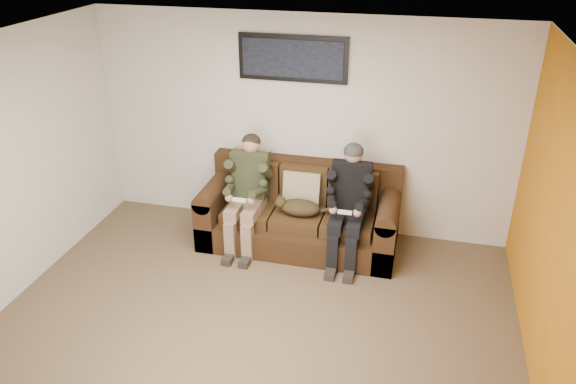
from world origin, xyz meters
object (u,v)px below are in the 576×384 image
(person_left, at_px, (248,186))
(cat, at_px, (298,207))
(sofa, at_px, (301,214))
(framed_poster, at_px, (293,58))
(person_right, at_px, (349,197))

(person_left, distance_m, cat, 0.63)
(sofa, distance_m, framed_poster, 1.80)
(person_left, bearing_deg, sofa, 18.02)
(sofa, height_order, person_left, person_left)
(person_right, bearing_deg, cat, -178.38)
(sofa, bearing_deg, framed_poster, 117.46)
(sofa, xyz_separation_m, framed_poster, (-0.20, 0.38, 1.75))
(cat, relative_size, framed_poster, 0.53)
(person_right, xyz_separation_m, framed_poster, (-0.79, 0.58, 1.36))
(person_left, relative_size, cat, 1.99)
(person_right, relative_size, cat, 2.00)
(person_left, bearing_deg, person_right, 0.02)
(person_right, bearing_deg, framed_poster, 143.82)
(sofa, bearing_deg, cat, -85.36)
(cat, bearing_deg, sofa, 94.64)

